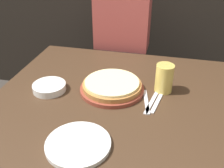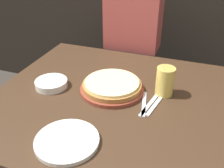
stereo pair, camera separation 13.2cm
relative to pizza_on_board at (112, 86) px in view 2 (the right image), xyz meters
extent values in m
cube|color=#3D2819|center=(0.02, -0.06, -0.38)|extent=(1.19, 1.08, 0.71)
cylinder|color=brown|center=(0.00, 0.00, -0.02)|extent=(0.33, 0.33, 0.02)
cylinder|color=#A87038|center=(0.00, 0.00, 0.01)|extent=(0.30, 0.30, 0.02)
cylinder|color=beige|center=(0.00, 0.00, 0.02)|extent=(0.28, 0.28, 0.01)
cylinder|color=#E5C65B|center=(0.25, 0.06, 0.05)|extent=(0.09, 0.09, 0.15)
cylinder|color=white|center=(0.25, 0.06, 0.11)|extent=(0.09, 0.09, 0.02)
cylinder|color=silver|center=(-0.03, -0.42, -0.02)|extent=(0.25, 0.25, 0.02)
cylinder|color=silver|center=(-0.31, -0.07, -0.01)|extent=(0.17, 0.17, 0.04)
cube|color=silver|center=(0.18, -0.06, -0.02)|extent=(0.06, 0.20, 0.00)
cube|color=silver|center=(0.21, -0.06, -0.02)|extent=(0.06, 0.20, 0.00)
cube|color=silver|center=(0.23, -0.06, -0.02)|extent=(0.05, 0.17, 0.00)
cube|color=#33333D|center=(-0.07, 0.64, -0.39)|extent=(0.30, 0.20, 0.69)
cube|color=#B74C47|center=(-0.07, 0.64, 0.16)|extent=(0.37, 0.20, 0.42)
camera|label=1|loc=(0.26, -1.11, 0.69)|focal=42.00mm
camera|label=2|loc=(0.39, -1.07, 0.69)|focal=42.00mm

